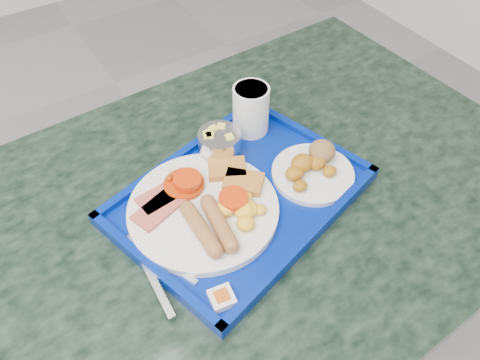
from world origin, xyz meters
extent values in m
cylinder|color=gray|center=(1.14, 0.47, 0.02)|extent=(0.57, 0.57, 0.03)
cylinder|color=gray|center=(1.14, 0.47, 0.37)|extent=(0.11, 0.11, 0.69)
cube|color=black|center=(1.14, 0.47, 0.74)|extent=(1.25, 0.86, 0.04)
cube|color=navy|center=(1.13, 0.46, 0.76)|extent=(0.52, 0.44, 0.01)
cube|color=navy|center=(1.08, 0.61, 0.78)|extent=(0.43, 0.14, 0.01)
cube|color=navy|center=(1.17, 0.31, 0.78)|extent=(0.43, 0.14, 0.01)
cube|color=navy|center=(1.33, 0.52, 0.78)|extent=(0.11, 0.32, 0.01)
cube|color=navy|center=(0.92, 0.40, 0.78)|extent=(0.11, 0.32, 0.01)
cylinder|color=white|center=(1.05, 0.46, 0.78)|extent=(0.27, 0.27, 0.02)
cube|color=#CC5D51|center=(1.00, 0.52, 0.79)|extent=(0.10, 0.06, 0.01)
cube|color=#CC5D51|center=(0.98, 0.50, 0.79)|extent=(0.10, 0.08, 0.01)
cylinder|color=#B73507|center=(1.04, 0.52, 0.79)|extent=(0.08, 0.08, 0.01)
sphere|color=#B73507|center=(1.04, 0.54, 0.80)|extent=(0.01, 0.01, 0.01)
sphere|color=#B73507|center=(1.03, 0.54, 0.80)|extent=(0.01, 0.01, 0.01)
sphere|color=#B73507|center=(1.06, 0.51, 0.80)|extent=(0.01, 0.01, 0.01)
sphere|color=#B73507|center=(1.05, 0.55, 0.80)|extent=(0.01, 0.01, 0.01)
sphere|color=#B73507|center=(1.04, 0.52, 0.80)|extent=(0.01, 0.01, 0.01)
sphere|color=#B73507|center=(1.04, 0.52, 0.80)|extent=(0.01, 0.01, 0.01)
sphere|color=#B73507|center=(1.05, 0.51, 0.80)|extent=(0.01, 0.01, 0.01)
sphere|color=#B73507|center=(1.05, 0.53, 0.80)|extent=(0.01, 0.01, 0.01)
sphere|color=#B73507|center=(1.07, 0.52, 0.80)|extent=(0.01, 0.01, 0.01)
sphere|color=#B73507|center=(1.04, 0.53, 0.80)|extent=(0.01, 0.01, 0.01)
sphere|color=#B73507|center=(1.06, 0.50, 0.80)|extent=(0.01, 0.01, 0.01)
sphere|color=#B73507|center=(1.04, 0.55, 0.80)|extent=(0.01, 0.01, 0.01)
sphere|color=#B73507|center=(1.06, 0.51, 0.80)|extent=(0.01, 0.01, 0.01)
cube|color=#B9722E|center=(1.13, 0.51, 0.79)|extent=(0.09, 0.08, 0.01)
cube|color=#B9722E|center=(1.14, 0.47, 0.79)|extent=(0.09, 0.09, 0.01)
cylinder|color=brown|center=(1.02, 0.41, 0.80)|extent=(0.03, 0.10, 0.03)
cylinder|color=brown|center=(1.05, 0.41, 0.80)|extent=(0.04, 0.11, 0.03)
ellipsoid|color=yellow|center=(1.09, 0.38, 0.80)|extent=(0.03, 0.03, 0.02)
ellipsoid|color=yellow|center=(1.13, 0.40, 0.79)|extent=(0.02, 0.02, 0.01)
ellipsoid|color=yellow|center=(1.11, 0.40, 0.80)|extent=(0.03, 0.03, 0.02)
ellipsoid|color=yellow|center=(1.12, 0.43, 0.79)|extent=(0.02, 0.02, 0.01)
ellipsoid|color=yellow|center=(1.10, 0.41, 0.80)|extent=(0.03, 0.03, 0.02)
ellipsoid|color=yellow|center=(1.08, 0.43, 0.80)|extent=(0.03, 0.03, 0.02)
ellipsoid|color=yellow|center=(1.12, 0.41, 0.80)|extent=(0.03, 0.03, 0.02)
ellipsoid|color=yellow|center=(1.11, 0.45, 0.80)|extent=(0.03, 0.03, 0.02)
ellipsoid|color=yellow|center=(1.09, 0.43, 0.80)|extent=(0.03, 0.03, 0.02)
ellipsoid|color=yellow|center=(1.10, 0.41, 0.80)|extent=(0.03, 0.03, 0.02)
cylinder|color=#B92304|center=(1.05, 0.52, 0.80)|extent=(0.05, 0.05, 0.02)
cylinder|color=#B92304|center=(1.10, 0.43, 0.80)|extent=(0.05, 0.05, 0.02)
cylinder|color=white|center=(1.27, 0.43, 0.78)|extent=(0.16, 0.16, 0.01)
ellipsoid|color=#AF6D14|center=(1.29, 0.40, 0.79)|extent=(0.03, 0.02, 0.02)
ellipsoid|color=#AF6D14|center=(1.28, 0.43, 0.80)|extent=(0.04, 0.03, 0.03)
ellipsoid|color=#AF6D14|center=(1.26, 0.45, 0.80)|extent=(0.05, 0.04, 0.03)
ellipsoid|color=#AF6D14|center=(1.23, 0.43, 0.80)|extent=(0.04, 0.03, 0.03)
ellipsoid|color=#AF6D14|center=(1.22, 0.40, 0.79)|extent=(0.03, 0.02, 0.02)
ellipsoid|color=olive|center=(1.31, 0.45, 0.80)|extent=(0.05, 0.05, 0.04)
cylinder|color=silver|center=(1.15, 0.57, 0.77)|extent=(0.05, 0.05, 0.01)
cylinder|color=silver|center=(1.15, 0.57, 0.79)|extent=(0.02, 0.02, 0.02)
cylinder|color=silver|center=(1.15, 0.57, 0.81)|extent=(0.08, 0.08, 0.03)
cube|color=#F1F15C|center=(1.16, 0.55, 0.82)|extent=(0.02, 0.02, 0.01)
cube|color=#F1F15C|center=(1.13, 0.58, 0.82)|extent=(0.02, 0.02, 0.01)
cube|color=#F1F15C|center=(1.13, 0.59, 0.82)|extent=(0.02, 0.02, 0.01)
cube|color=#F1F15C|center=(1.16, 0.59, 0.82)|extent=(0.02, 0.02, 0.01)
cube|color=#F1F15C|center=(1.15, 0.59, 0.82)|extent=(0.02, 0.01, 0.01)
cube|color=#F1F15C|center=(1.13, 0.58, 0.82)|extent=(0.02, 0.02, 0.01)
cylinder|color=white|center=(1.24, 0.61, 0.82)|extent=(0.07, 0.07, 0.10)
cylinder|color=#F8560D|center=(1.24, 0.61, 0.87)|extent=(0.07, 0.07, 0.01)
cube|color=silver|center=(0.95, 0.40, 0.77)|extent=(0.06, 0.12, 0.00)
ellipsoid|color=silver|center=(0.98, 0.47, 0.78)|extent=(0.04, 0.05, 0.01)
cube|color=silver|center=(0.91, 0.39, 0.77)|extent=(0.02, 0.18, 0.00)
cube|color=white|center=(0.99, 0.29, 0.78)|extent=(0.04, 0.04, 0.01)
cube|color=#CA5616|center=(0.99, 0.29, 0.79)|extent=(0.03, 0.03, 0.00)
camera|label=1|loc=(0.83, -0.02, 1.43)|focal=35.00mm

